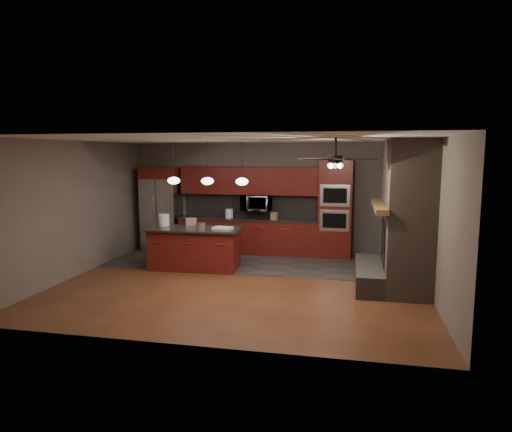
% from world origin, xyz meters
% --- Properties ---
extents(ground, '(7.00, 7.00, 0.00)m').
position_xyz_m(ground, '(0.00, 0.00, 0.00)').
color(ground, brown).
rests_on(ground, ground).
extents(ceiling, '(7.00, 6.00, 0.02)m').
position_xyz_m(ceiling, '(0.00, 0.00, 2.80)').
color(ceiling, white).
rests_on(ceiling, back_wall).
extents(back_wall, '(7.00, 0.02, 2.80)m').
position_xyz_m(back_wall, '(0.00, 3.00, 1.40)').
color(back_wall, '#645A50').
rests_on(back_wall, ground).
extents(right_wall, '(0.02, 6.00, 2.80)m').
position_xyz_m(right_wall, '(3.50, 0.00, 1.40)').
color(right_wall, '#645A50').
rests_on(right_wall, ground).
extents(left_wall, '(0.02, 6.00, 2.80)m').
position_xyz_m(left_wall, '(-3.50, 0.00, 1.40)').
color(left_wall, '#645A50').
rests_on(left_wall, ground).
extents(slate_tile_patch, '(7.00, 2.40, 0.01)m').
position_xyz_m(slate_tile_patch, '(0.00, 1.80, 0.01)').
color(slate_tile_patch, '#373431').
rests_on(slate_tile_patch, ground).
extents(fireplace_column, '(1.30, 2.10, 2.80)m').
position_xyz_m(fireplace_column, '(3.04, 0.40, 1.30)').
color(fireplace_column, brown).
rests_on(fireplace_column, ground).
extents(back_cabinetry, '(3.59, 0.64, 2.20)m').
position_xyz_m(back_cabinetry, '(-0.48, 2.74, 0.89)').
color(back_cabinetry, '#601B11').
rests_on(back_cabinetry, ground).
extents(oven_tower, '(0.80, 0.63, 2.38)m').
position_xyz_m(oven_tower, '(1.70, 2.69, 1.19)').
color(oven_tower, '#601B11').
rests_on(oven_tower, ground).
extents(microwave, '(0.73, 0.41, 0.50)m').
position_xyz_m(microwave, '(-0.27, 2.75, 1.30)').
color(microwave, silver).
rests_on(microwave, back_cabinetry).
extents(refrigerator, '(0.94, 0.75, 2.19)m').
position_xyz_m(refrigerator, '(-2.78, 2.62, 1.09)').
color(refrigerator, silver).
rests_on(refrigerator, ground).
extents(kitchen_island, '(2.10, 1.03, 0.92)m').
position_xyz_m(kitchen_island, '(-1.28, 0.89, 0.47)').
color(kitchen_island, '#601B11').
rests_on(kitchen_island, ground).
extents(white_bucket, '(0.30, 0.30, 0.26)m').
position_xyz_m(white_bucket, '(-2.04, 1.02, 1.05)').
color(white_bucket, silver).
rests_on(white_bucket, kitchen_island).
extents(paint_can, '(0.27, 0.27, 0.14)m').
position_xyz_m(paint_can, '(-1.09, 0.78, 0.99)').
color(paint_can, '#B1B1B6').
rests_on(paint_can, kitchen_island).
extents(paint_tray, '(0.45, 0.36, 0.04)m').
position_xyz_m(paint_tray, '(-0.62, 0.88, 0.94)').
color(paint_tray, silver).
rests_on(paint_tray, kitchen_island).
extents(cardboard_box, '(0.29, 0.25, 0.15)m').
position_xyz_m(cardboard_box, '(-1.48, 1.25, 1.00)').
color(cardboard_box, '#92654B').
rests_on(cardboard_box, kitchen_island).
extents(counter_bucket, '(0.22, 0.22, 0.22)m').
position_xyz_m(counter_bucket, '(-0.98, 2.70, 1.01)').
color(counter_bucket, white).
rests_on(counter_bucket, back_cabinetry).
extents(counter_box, '(0.19, 0.17, 0.17)m').
position_xyz_m(counter_box, '(0.21, 2.65, 0.99)').
color(counter_box, olive).
rests_on(counter_box, back_cabinetry).
extents(pendant_left, '(0.26, 0.26, 0.92)m').
position_xyz_m(pendant_left, '(-1.65, 0.70, 1.96)').
color(pendant_left, black).
rests_on(pendant_left, ceiling).
extents(pendant_center, '(0.26, 0.26, 0.92)m').
position_xyz_m(pendant_center, '(-0.90, 0.70, 1.96)').
color(pendant_center, black).
rests_on(pendant_center, ceiling).
extents(pendant_right, '(0.26, 0.26, 0.92)m').
position_xyz_m(pendant_right, '(-0.15, 0.70, 1.96)').
color(pendant_right, black).
rests_on(pendant_right, ceiling).
extents(ceiling_fan, '(1.27, 1.33, 0.41)m').
position_xyz_m(ceiling_fan, '(1.80, -0.80, 2.46)').
color(ceiling_fan, black).
rests_on(ceiling_fan, ceiling).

